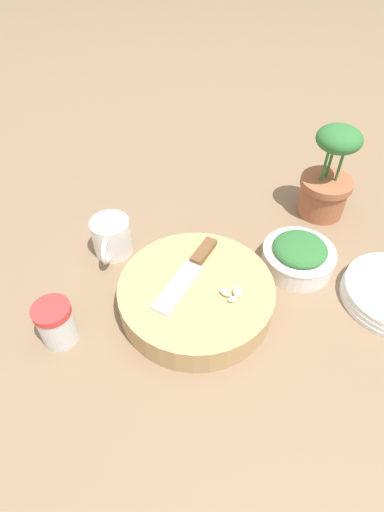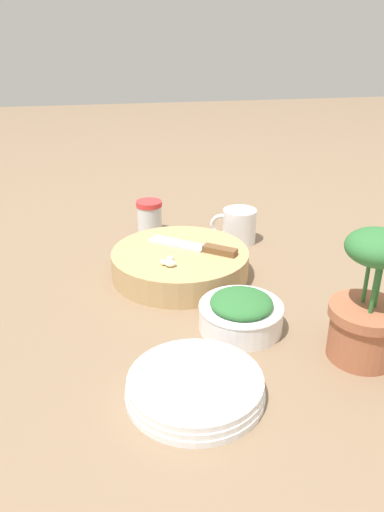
% 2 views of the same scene
% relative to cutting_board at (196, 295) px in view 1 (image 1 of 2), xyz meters
% --- Properties ---
extents(ground_plane, '(5.00, 5.00, 0.00)m').
position_rel_cutting_board_xyz_m(ground_plane, '(0.05, 0.04, -0.03)').
color(ground_plane, '#7F664C').
extents(cutting_board, '(0.27, 0.27, 0.05)m').
position_rel_cutting_board_xyz_m(cutting_board, '(0.00, 0.00, 0.00)').
color(cutting_board, tan).
rests_on(cutting_board, ground_plane).
extents(chef_knife, '(0.14, 0.17, 0.01)m').
position_rel_cutting_board_xyz_m(chef_knife, '(-0.00, 0.04, 0.03)').
color(chef_knife, brown).
rests_on(chef_knife, cutting_board).
extents(garlic_cloves, '(0.04, 0.03, 0.01)m').
position_rel_cutting_board_xyz_m(garlic_cloves, '(0.06, -0.03, 0.03)').
color(garlic_cloves, silver).
rests_on(garlic_cloves, cutting_board).
extents(herb_bowl, '(0.14, 0.14, 0.06)m').
position_rel_cutting_board_xyz_m(herb_bowl, '(0.21, 0.07, 0.00)').
color(herb_bowl, white).
rests_on(herb_bowl, ground_plane).
extents(spice_jar, '(0.06, 0.06, 0.08)m').
position_rel_cutting_board_xyz_m(spice_jar, '(-0.24, -0.03, 0.01)').
color(spice_jar, silver).
rests_on(spice_jar, ground_plane).
extents(coffee_mug, '(0.08, 0.11, 0.08)m').
position_rel_cutting_board_xyz_m(coffee_mug, '(-0.15, 0.16, 0.01)').
color(coffee_mug, white).
rests_on(coffee_mug, ground_plane).
extents(potted_herb, '(0.11, 0.11, 0.21)m').
position_rel_cutting_board_xyz_m(potted_herb, '(0.32, 0.23, 0.06)').
color(potted_herb, '#A35B3D').
rests_on(potted_herb, ground_plane).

